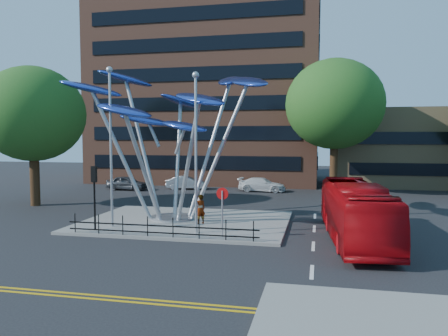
% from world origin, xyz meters
% --- Properties ---
extents(ground, '(120.00, 120.00, 0.00)m').
position_xyz_m(ground, '(0.00, 0.00, 0.00)').
color(ground, black).
rests_on(ground, ground).
extents(traffic_island, '(12.00, 9.00, 0.15)m').
position_xyz_m(traffic_island, '(-1.00, 6.00, 0.07)').
color(traffic_island, slate).
rests_on(traffic_island, ground).
extents(double_yellow_near, '(40.00, 0.12, 0.01)m').
position_xyz_m(double_yellow_near, '(0.00, -6.00, 0.01)').
color(double_yellow_near, gold).
rests_on(double_yellow_near, ground).
extents(double_yellow_far, '(40.00, 0.12, 0.01)m').
position_xyz_m(double_yellow_far, '(0.00, -6.30, 0.01)').
color(double_yellow_far, gold).
rests_on(double_yellow_far, ground).
extents(brick_tower, '(25.00, 15.00, 30.00)m').
position_xyz_m(brick_tower, '(-6.00, 32.00, 15.00)').
color(brick_tower, brown).
rests_on(brick_tower, ground).
extents(low_building_near, '(15.00, 8.00, 8.00)m').
position_xyz_m(low_building_near, '(16.00, 30.00, 4.00)').
color(low_building_near, tan).
rests_on(low_building_near, ground).
extents(tree_right, '(8.80, 8.80, 12.11)m').
position_xyz_m(tree_right, '(8.00, 22.00, 8.04)').
color(tree_right, black).
rests_on(tree_right, ground).
extents(tree_left, '(7.60, 7.60, 10.32)m').
position_xyz_m(tree_left, '(-14.00, 10.00, 6.79)').
color(tree_left, black).
rests_on(tree_left, ground).
extents(leaf_sculpture, '(12.72, 9.54, 9.51)m').
position_xyz_m(leaf_sculpture, '(-2.07, 6.68, 6.87)').
color(leaf_sculpture, '#9EA0A5').
rests_on(leaf_sculpture, traffic_island).
extents(street_lamp_left, '(0.36, 0.36, 8.80)m').
position_xyz_m(street_lamp_left, '(-4.50, 3.50, 5.36)').
color(street_lamp_left, '#9EA0A5').
rests_on(street_lamp_left, traffic_island).
extents(street_lamp_right, '(0.36, 0.36, 8.30)m').
position_xyz_m(street_lamp_right, '(0.50, 3.00, 5.09)').
color(street_lamp_right, '#9EA0A5').
rests_on(street_lamp_right, traffic_island).
extents(traffic_light_island, '(0.28, 0.18, 3.42)m').
position_xyz_m(traffic_light_island, '(-5.00, 2.50, 2.61)').
color(traffic_light_island, black).
rests_on(traffic_light_island, traffic_island).
extents(no_entry_sign_island, '(0.60, 0.10, 2.45)m').
position_xyz_m(no_entry_sign_island, '(2.00, 2.52, 1.82)').
color(no_entry_sign_island, '#9EA0A5').
rests_on(no_entry_sign_island, traffic_island).
extents(pedestrian_railing_front, '(10.00, 0.06, 1.00)m').
position_xyz_m(pedestrian_railing_front, '(-1.00, 1.70, 0.55)').
color(pedestrian_railing_front, black).
rests_on(pedestrian_railing_front, traffic_island).
extents(red_bus, '(3.22, 10.45, 2.87)m').
position_xyz_m(red_bus, '(8.50, 3.62, 1.43)').
color(red_bus, '#A4070C').
rests_on(red_bus, ground).
extents(pedestrian, '(0.73, 0.72, 1.69)m').
position_xyz_m(pedestrian, '(0.08, 5.29, 1.00)').
color(pedestrian, gray).
rests_on(pedestrian, traffic_island).
extents(parked_car_left, '(4.07, 1.78, 1.37)m').
position_xyz_m(parked_car_left, '(-11.35, 20.28, 0.68)').
color(parked_car_left, '#43464B').
rests_on(parked_car_left, ground).
extents(parked_car_mid, '(4.03, 1.79, 1.29)m').
position_xyz_m(parked_car_mid, '(-5.95, 22.10, 0.64)').
color(parked_car_mid, '#AAABB2').
rests_on(parked_car_mid, ground).
extents(parked_car_right, '(4.53, 2.06, 1.29)m').
position_xyz_m(parked_car_right, '(1.50, 21.90, 0.64)').
color(parked_car_right, silver).
rests_on(parked_car_right, ground).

